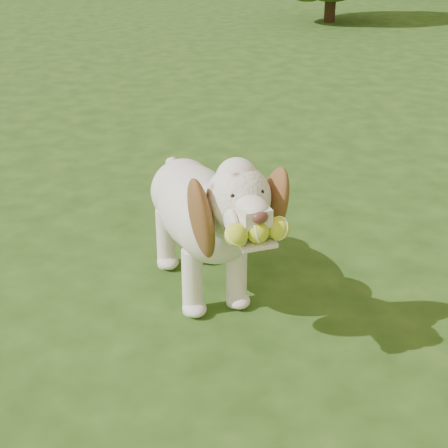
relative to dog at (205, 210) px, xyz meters
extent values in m
plane|color=#1F3F12|center=(-0.61, -0.33, -0.40)|extent=(80.00, 80.00, 0.00)
ellipsoid|color=white|center=(-0.02, 0.10, -0.04)|extent=(0.47, 0.70, 0.34)
ellipsoid|color=white|center=(0.03, -0.13, 0.00)|extent=(0.40, 0.40, 0.33)
ellipsoid|color=white|center=(-0.08, 0.32, -0.05)|extent=(0.36, 0.36, 0.30)
cylinder|color=white|center=(0.06, -0.26, 0.09)|extent=(0.23, 0.29, 0.26)
sphere|color=white|center=(0.09, -0.38, 0.22)|extent=(0.28, 0.28, 0.23)
sphere|color=white|center=(0.09, -0.36, 0.28)|extent=(0.18, 0.18, 0.15)
cube|color=white|center=(0.12, -0.50, 0.21)|extent=(0.13, 0.15, 0.06)
ellipsoid|color=#592D28|center=(0.14, -0.57, 0.23)|extent=(0.06, 0.05, 0.04)
cube|color=white|center=(0.12, -0.52, 0.12)|extent=(0.16, 0.17, 0.02)
ellipsoid|color=brown|center=(-0.04, -0.40, 0.15)|extent=(0.16, 0.24, 0.36)
ellipsoid|color=brown|center=(0.22, -0.34, 0.15)|extent=(0.17, 0.22, 0.36)
cylinder|color=white|center=(-0.11, 0.45, -0.01)|extent=(0.09, 0.17, 0.13)
cylinder|color=white|center=(-0.07, -0.14, -0.26)|extent=(0.10, 0.10, 0.29)
cylinder|color=white|center=(0.12, -0.09, -0.26)|extent=(0.10, 0.10, 0.29)
cylinder|color=white|center=(-0.16, 0.28, -0.26)|extent=(0.10, 0.10, 0.29)
cylinder|color=white|center=(0.02, 0.32, -0.26)|extent=(0.10, 0.10, 0.29)
sphere|color=#AED02F|center=(0.06, -0.57, 0.17)|extent=(0.10, 0.10, 0.08)
sphere|color=#AED02F|center=(0.13, -0.56, 0.17)|extent=(0.10, 0.10, 0.08)
sphere|color=#AED02F|center=(0.21, -0.54, 0.17)|extent=(0.10, 0.10, 0.08)
cylinder|color=#382314|center=(2.28, 7.06, -0.16)|extent=(0.15, 0.15, 0.49)
camera|label=1|loc=(-0.19, -2.57, 1.17)|focal=55.00mm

